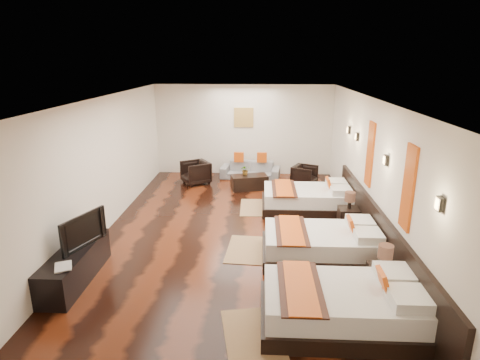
# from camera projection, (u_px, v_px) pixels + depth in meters

# --- Properties ---
(floor) EXTENTS (5.50, 9.50, 0.01)m
(floor) POSITION_uv_depth(u_px,v_px,m) (234.00, 235.00, 8.40)
(floor) COLOR black
(floor) RESTS_ON ground
(ceiling) EXTENTS (5.50, 9.50, 0.01)m
(ceiling) POSITION_uv_depth(u_px,v_px,m) (233.00, 99.00, 7.59)
(ceiling) COLOR white
(ceiling) RESTS_ON floor
(back_wall) EXTENTS (5.50, 0.01, 2.80)m
(back_wall) POSITION_uv_depth(u_px,v_px,m) (244.00, 130.00, 12.53)
(back_wall) COLOR silver
(back_wall) RESTS_ON floor
(left_wall) EXTENTS (0.01, 9.50, 2.80)m
(left_wall) POSITION_uv_depth(u_px,v_px,m) (99.00, 169.00, 8.13)
(left_wall) COLOR silver
(left_wall) RESTS_ON floor
(right_wall) EXTENTS (0.01, 9.50, 2.80)m
(right_wall) POSITION_uv_depth(u_px,v_px,m) (374.00, 173.00, 7.86)
(right_wall) COLOR silver
(right_wall) RESTS_ON floor
(headboard_panel) EXTENTS (0.08, 6.60, 0.90)m
(headboard_panel) POSITION_uv_depth(u_px,v_px,m) (378.00, 234.00, 7.37)
(headboard_panel) COLOR black
(headboard_panel) RESTS_ON floor
(bed_near) EXTENTS (2.22, 1.39, 0.85)m
(bed_near) POSITION_uv_depth(u_px,v_px,m) (344.00, 306.00, 5.51)
(bed_near) COLOR black
(bed_near) RESTS_ON floor
(bed_mid) EXTENTS (2.16, 1.36, 0.82)m
(bed_mid) POSITION_uv_depth(u_px,v_px,m) (323.00, 244.00, 7.35)
(bed_mid) COLOR black
(bed_mid) RESTS_ON floor
(bed_far) EXTENTS (2.15, 1.35, 0.82)m
(bed_far) POSITION_uv_depth(u_px,v_px,m) (308.00, 199.00, 9.72)
(bed_far) COLOR black
(bed_far) RESTS_ON floor
(nightstand_a) EXTENTS (0.43, 0.43, 0.84)m
(nightstand_a) POSITION_uv_depth(u_px,v_px,m) (383.00, 277.00, 6.21)
(nightstand_a) COLOR black
(nightstand_a) RESTS_ON floor
(nightstand_b) EXTENTS (0.42, 0.42, 0.83)m
(nightstand_b) POSITION_uv_depth(u_px,v_px,m) (348.00, 216.00, 8.64)
(nightstand_b) COLOR black
(nightstand_b) RESTS_ON floor
(jute_mat_near) EXTENTS (0.96, 1.32, 0.01)m
(jute_mat_near) POSITION_uv_depth(u_px,v_px,m) (253.00, 336.00, 5.34)
(jute_mat_near) COLOR #98744D
(jute_mat_near) RESTS_ON floor
(jute_mat_mid) EXTENTS (0.83, 1.25, 0.01)m
(jute_mat_mid) POSITION_uv_depth(u_px,v_px,m) (247.00, 249.00, 7.76)
(jute_mat_mid) COLOR #98744D
(jute_mat_mid) RESTS_ON floor
(jute_mat_far) EXTENTS (0.77, 1.21, 0.01)m
(jute_mat_far) POSITION_uv_depth(u_px,v_px,m) (256.00, 207.00, 9.95)
(jute_mat_far) COLOR #98744D
(jute_mat_far) RESTS_ON floor
(tv_console) EXTENTS (0.50, 1.80, 0.55)m
(tv_console) POSITION_uv_depth(u_px,v_px,m) (75.00, 265.00, 6.61)
(tv_console) COLOR black
(tv_console) RESTS_ON floor
(tv) EXTENTS (0.45, 0.96, 0.56)m
(tv) POSITION_uv_depth(u_px,v_px,m) (79.00, 230.00, 6.63)
(tv) COLOR black
(tv) RESTS_ON tv_console
(book) EXTENTS (0.35, 0.39, 0.03)m
(book) POSITION_uv_depth(u_px,v_px,m) (54.00, 268.00, 5.93)
(book) COLOR black
(book) RESTS_ON tv_console
(figurine) EXTENTS (0.38, 0.38, 0.33)m
(figurine) POSITION_uv_depth(u_px,v_px,m) (89.00, 225.00, 7.12)
(figurine) COLOR brown
(figurine) RESTS_ON tv_console
(sofa) EXTENTS (1.86, 0.92, 0.52)m
(sofa) POSITION_uv_depth(u_px,v_px,m) (250.00, 170.00, 12.30)
(sofa) COLOR gray
(sofa) RESTS_ON floor
(armchair_left) EXTENTS (1.01, 1.00, 0.67)m
(armchair_left) POSITION_uv_depth(u_px,v_px,m) (196.00, 173.00, 11.78)
(armchair_left) COLOR black
(armchair_left) RESTS_ON floor
(armchair_right) EXTENTS (0.86, 0.85, 0.59)m
(armchair_right) POSITION_uv_depth(u_px,v_px,m) (305.00, 175.00, 11.64)
(armchair_right) COLOR black
(armchair_right) RESTS_ON floor
(coffee_table) EXTENTS (1.09, 0.73, 0.40)m
(coffee_table) POSITION_uv_depth(u_px,v_px,m) (249.00, 182.00, 11.32)
(coffee_table) COLOR black
(coffee_table) RESTS_ON floor
(table_plant) EXTENTS (0.32, 0.29, 0.29)m
(table_plant) POSITION_uv_depth(u_px,v_px,m) (245.00, 170.00, 11.27)
(table_plant) COLOR #265B1E
(table_plant) RESTS_ON coffee_table
(orange_panel_a) EXTENTS (0.04, 0.40, 1.30)m
(orange_panel_a) POSITION_uv_depth(u_px,v_px,m) (408.00, 188.00, 5.96)
(orange_panel_a) COLOR #D86014
(orange_panel_a) RESTS_ON right_wall
(orange_panel_b) EXTENTS (0.04, 0.40, 1.30)m
(orange_panel_b) POSITION_uv_depth(u_px,v_px,m) (370.00, 154.00, 8.06)
(orange_panel_b) COLOR #D86014
(orange_panel_b) RESTS_ON right_wall
(sconce_near) EXTENTS (0.07, 0.12, 0.18)m
(sconce_near) POSITION_uv_depth(u_px,v_px,m) (440.00, 204.00, 4.86)
(sconce_near) COLOR black
(sconce_near) RESTS_ON right_wall
(sconce_mid) EXTENTS (0.07, 0.12, 0.18)m
(sconce_mid) POSITION_uv_depth(u_px,v_px,m) (386.00, 160.00, 6.97)
(sconce_mid) COLOR black
(sconce_mid) RESTS_ON right_wall
(sconce_far) EXTENTS (0.07, 0.12, 0.18)m
(sconce_far) POSITION_uv_depth(u_px,v_px,m) (357.00, 137.00, 9.07)
(sconce_far) COLOR black
(sconce_far) RESTS_ON right_wall
(sconce_lounge) EXTENTS (0.07, 0.12, 0.18)m
(sconce_lounge) POSITION_uv_depth(u_px,v_px,m) (349.00, 130.00, 9.93)
(sconce_lounge) COLOR black
(sconce_lounge) RESTS_ON right_wall
(gold_artwork) EXTENTS (0.60, 0.04, 0.60)m
(gold_artwork) POSITION_uv_depth(u_px,v_px,m) (244.00, 117.00, 12.40)
(gold_artwork) COLOR #AD873F
(gold_artwork) RESTS_ON back_wall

